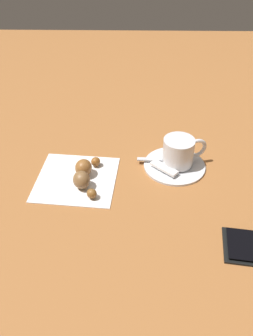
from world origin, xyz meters
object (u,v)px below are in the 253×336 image
at_px(espresso_cup, 179,151).
at_px(croissant, 84,174).
at_px(teaspoon, 175,160).
at_px(saucer, 174,165).
at_px(napkin, 76,179).
at_px(sugar_packet, 164,168).

distance_m(espresso_cup, croissant, 0.20).
distance_m(teaspoon, croissant, 0.20).
distance_m(saucer, croissant, 0.19).
xyz_separation_m(napkin, croissant, (-0.02, 0.01, 0.02)).
relative_size(saucer, napkin, 0.82).
xyz_separation_m(saucer, espresso_cup, (-0.01, -0.00, 0.03)).
bearing_deg(napkin, espresso_cup, -167.21).
height_order(saucer, napkin, saucer).
height_order(saucer, espresso_cup, espresso_cup).
bearing_deg(espresso_cup, teaspoon, -39.44).
bearing_deg(teaspoon, croissant, 17.82).
height_order(sugar_packet, napkin, sugar_packet).
xyz_separation_m(saucer, napkin, (0.20, 0.05, -0.00)).
bearing_deg(napkin, sugar_packet, -172.34).
xyz_separation_m(teaspoon, napkin, (0.20, 0.05, -0.01)).
xyz_separation_m(teaspoon, sugar_packet, (0.03, 0.03, 0.00)).
distance_m(saucer, napkin, 0.21).
bearing_deg(espresso_cup, croissant, 16.05).
xyz_separation_m(saucer, teaspoon, (-0.00, -0.01, 0.01)).
relative_size(espresso_cup, napkin, 0.59).
bearing_deg(napkin, teaspoon, -165.64).
height_order(napkin, croissant, croissant).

